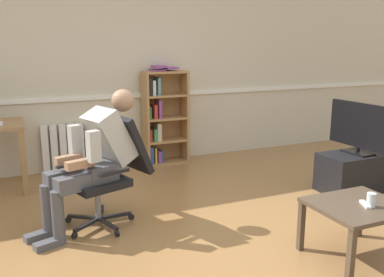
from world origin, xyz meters
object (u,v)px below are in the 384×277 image
at_px(radiator, 76,147).
at_px(person_seated, 93,157).
at_px(bookshelf, 162,118).
at_px(tv_stand, 356,172).
at_px(computer_mouse, 0,123).
at_px(coffee_table, 358,211).
at_px(tv_screen, 360,127).
at_px(drinking_glass, 371,200).
at_px(office_chair, 111,166).
at_px(spare_remote, 365,204).

distance_m(radiator, person_seated, 1.81).
height_order(bookshelf, person_seated, bookshelf).
xyz_separation_m(radiator, tv_stand, (2.72, -1.97, -0.10)).
bearing_deg(computer_mouse, bookshelf, 11.85).
bearing_deg(coffee_table, person_seated, 141.65).
xyz_separation_m(tv_screen, drinking_glass, (-1.09, -1.23, -0.23)).
relative_size(computer_mouse, radiator, 0.12).
xyz_separation_m(coffee_table, drinking_glass, (0.04, -0.08, 0.11)).
xyz_separation_m(bookshelf, office_chair, (-1.05, -1.62, -0.10)).
xyz_separation_m(tv_screen, coffee_table, (-1.12, -1.15, -0.34)).
height_order(tv_screen, spare_remote, tv_screen).
distance_m(radiator, tv_stand, 3.36).
bearing_deg(drinking_glass, person_seated, 140.65).
bearing_deg(office_chair, radiator, 163.37).
distance_m(bookshelf, tv_stand, 2.50).
bearing_deg(bookshelf, spare_remote, -80.72).
bearing_deg(tv_stand, person_seated, 175.98).
relative_size(radiator, office_chair, 0.86).
distance_m(office_chair, tv_stand, 2.69).
relative_size(bookshelf, spare_remote, 8.77).
distance_m(bookshelf, drinking_glass, 3.15).
relative_size(bookshelf, person_seated, 1.09).
xyz_separation_m(person_seated, coffee_table, (1.70, -1.35, -0.27)).
bearing_deg(coffee_table, bookshelf, 99.05).
bearing_deg(person_seated, office_chair, 90.00).
height_order(computer_mouse, tv_screen, tv_screen).
height_order(tv_screen, drinking_glass, tv_screen).
bearing_deg(radiator, tv_screen, -35.94).
distance_m(person_seated, spare_remote, 2.22).
bearing_deg(spare_remote, coffee_table, 138.83).
bearing_deg(coffee_table, spare_remote, -66.43).
distance_m(tv_screen, drinking_glass, 1.65).
distance_m(office_chair, person_seated, 0.21).
relative_size(radiator, coffee_table, 1.25).
relative_size(office_chair, coffee_table, 1.46).
height_order(bookshelf, drinking_glass, bookshelf).
distance_m(tv_screen, coffee_table, 1.64).
height_order(office_chair, drinking_glass, office_chair).
bearing_deg(coffee_table, radiator, 117.17).
distance_m(drinking_glass, spare_remote, 0.06).
bearing_deg(drinking_glass, tv_screen, 48.49).
distance_m(tv_stand, drinking_glass, 1.66).
bearing_deg(radiator, spare_remote, -62.88).
relative_size(person_seated, coffee_table, 1.81).
distance_m(person_seated, tv_stand, 2.86).
bearing_deg(bookshelf, office_chair, -123.06).
bearing_deg(tv_screen, spare_remote, 133.69).
distance_m(tv_screen, spare_remote, 1.65).
relative_size(tv_screen, spare_remote, 5.36).
relative_size(radiator, person_seated, 0.69).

